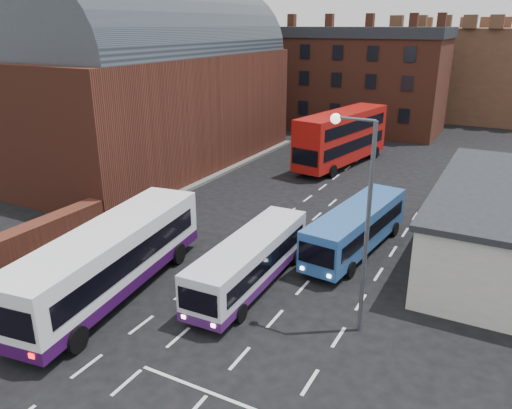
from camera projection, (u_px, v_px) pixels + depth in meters
The scene contains 12 objects.
ground at pixel (153, 316), 22.65m from camera, with size 180.00×180.00×0.00m, color black.
railway_station at pixel (160, 82), 44.32m from camera, with size 12.00×28.00×16.00m.
forecourt_wall at pixel (33, 239), 28.50m from camera, with size 1.20×10.00×1.80m, color #602B1E.
brick_terrace at pixel (350, 84), 61.62m from camera, with size 22.00×10.00×11.00m, color brown.
castle_keep at pixel (472, 71), 72.77m from camera, with size 22.00×22.00×12.00m, color brown.
bus_white_outbound at pixel (110, 256), 23.91m from camera, with size 4.53×12.85×3.43m.
bus_white_inbound at pixel (250, 259), 24.73m from camera, with size 2.59×9.59×2.60m.
bus_blue at pixel (356, 226), 28.60m from camera, with size 3.32×10.02×2.68m.
bus_red_double at pixel (342, 137), 45.96m from camera, with size 4.98×12.84×5.01m.
street_lamp at pixel (361, 208), 19.87m from camera, with size 1.89×0.41×9.25m.
pedestrian_red at pixel (31, 293), 23.22m from camera, with size 0.52×0.34×1.43m, color #930007.
pedestrian_beige at pixel (38, 290), 23.37m from camera, with size 0.73×0.57×1.50m, color tan.
Camera 1 is at (13.32, -15.08, 12.49)m, focal length 35.00 mm.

